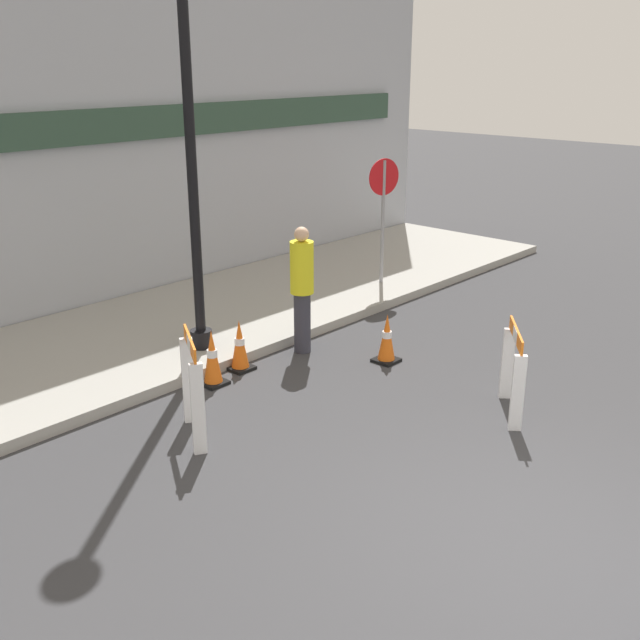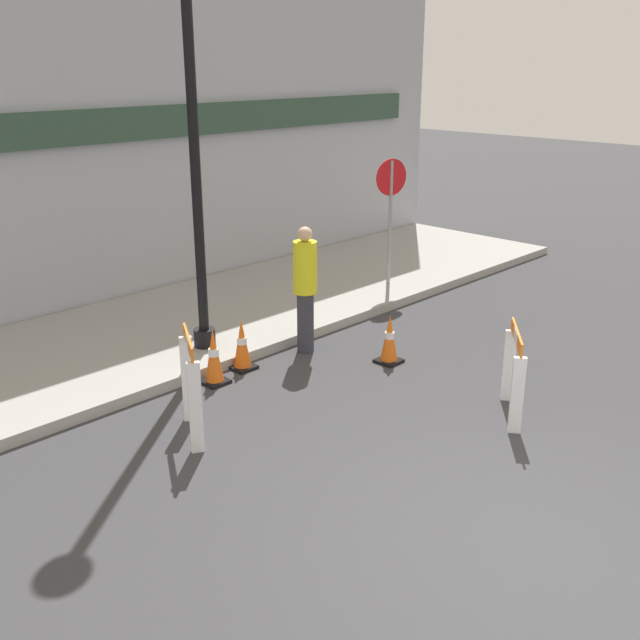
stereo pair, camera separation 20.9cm
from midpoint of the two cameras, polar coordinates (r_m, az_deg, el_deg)
ground_plane at (r=6.57m, az=15.39°, el=-16.29°), size 60.00×60.00×0.00m
sidewalk_slab at (r=10.47m, az=-15.20°, el=-1.97°), size 18.00×3.30×0.14m
storefront_facade at (r=11.37m, az=-21.06°, el=13.07°), size 18.00×0.22×5.50m
streetlamp_post at (r=9.37m, az=-9.36°, el=20.92°), size 0.44×0.44×6.17m
stop_sign at (r=12.50m, az=5.89°, el=9.04°), size 0.59×0.16×2.08m
barricade_0 at (r=8.45m, az=15.23°, el=-3.69°), size 0.77×0.62×1.01m
barricade_1 at (r=7.80m, az=-9.06°, el=-4.77°), size 0.51×0.74×1.12m
traffic_cone_0 at (r=9.70m, az=5.93°, el=-1.50°), size 0.30×0.30×0.66m
traffic_cone_1 at (r=9.50m, az=-5.34°, el=-1.93°), size 0.30×0.30×0.66m
traffic_cone_2 at (r=9.11m, az=-7.45°, el=-2.83°), size 0.30×0.30×0.70m
person_worker at (r=9.83m, az=-0.53°, el=2.65°), size 0.43×0.43×1.71m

